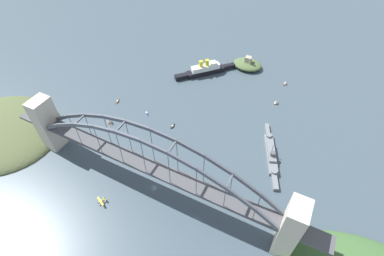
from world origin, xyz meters
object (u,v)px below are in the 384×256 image
Objects in this scene: small_boat_3 at (276,102)px; small_boat_4 at (109,120)px; fort_island_mid_harbor at (247,64)px; small_boat_5 at (286,82)px; seaplane_taxiing_near_bridge at (101,201)px; small_boat_1 at (118,101)px; harbor_arch_bridge at (151,167)px; naval_cruiser at (271,154)px; ocean_liner at (205,70)px; channel_marker_buoy at (186,180)px; small_boat_2 at (146,113)px; small_boat_0 at (173,126)px.

small_boat_3 is 0.73× the size of small_boat_4.
fort_island_mid_harbor reaches higher than small_boat_5.
seaplane_taxiing_near_bridge is 1.17× the size of small_boat_1.
harbor_arch_bridge is 128.58m from naval_cruiser.
small_boat_5 is (0.64, 44.99, -0.20)m from small_boat_3.
seaplane_taxiing_near_bridge is at bearing -99.93° from fort_island_mid_harbor.
ocean_liner is 180.15m from channel_marker_buoy.
small_boat_2 reaches higher than small_boat_1.
seaplane_taxiing_near_bridge is 142.23m from small_boat_1.
small_boat_0 is 133.10m from small_boat_3.
naval_cruiser is 162.98m from fort_island_mid_harbor.
small_boat_1 is at bearing -154.44° from small_boat_3.
small_boat_4 is (-68.74, -27.54, 3.86)m from small_boat_0.
harbor_arch_bridge is 33.79× the size of small_boat_1.
harbor_arch_bridge reaches higher than small_boat_0.
seaplane_taxiing_near_bridge is at bearing -58.83° from small_boat_1.
small_boat_4 is 233.41m from small_boat_5.
seaplane_taxiing_near_bridge reaches higher than small_boat_0.
small_boat_4 reaches higher than channel_marker_buoy.
ocean_liner reaches higher than small_boat_2.
harbor_arch_bridge is 111.93× the size of channel_marker_buoy.
harbor_arch_bridge is 110.47m from small_boat_4.
fort_island_mid_harbor is 208.94m from small_boat_4.
small_boat_1 is 3.31× the size of channel_marker_buoy.
harbor_arch_bridge is 58.17m from seaplane_taxiing_near_bridge.
harbor_arch_bridge is at bearing -93.05° from fort_island_mid_harbor.
small_boat_5 is at bearing 71.73° from harbor_arch_bridge.
small_boat_2 is at bearing -105.03° from ocean_liner.
small_boat_3 is (71.03, 172.06, -29.88)m from harbor_arch_bridge.
channel_marker_buoy reaches higher than small_boat_0.
channel_marker_buoy is (57.92, 55.73, -1.18)m from seaplane_taxiing_near_bridge.
small_boat_2 is (-63.60, 84.48, -32.47)m from harbor_arch_bridge.
small_boat_5 is 202.40m from channel_marker_buoy.
harbor_arch_bridge is 195.82m from ocean_liner.
harbor_arch_bridge reaches higher than ocean_liner.
small_boat_4 is at bearing -158.17° from small_boat_0.
channel_marker_buoy is (11.13, -211.67, -4.09)m from fort_island_mid_harbor.
naval_cruiser is 152.26m from small_boat_2.
harbor_arch_bridge is 29.00× the size of seaplane_taxiing_near_bridge.
naval_cruiser is 113.45m from small_boat_0.
seaplane_taxiing_near_bridge is 1.28× the size of small_boat_0.
small_boat_1 is 44.47m from small_boat_2.
channel_marker_buoy is (116.74, -31.39, -3.49)m from small_boat_4.
small_boat_5 is (96.17, 137.64, 2.40)m from small_boat_0.
small_boat_2 is 0.86× the size of small_boat_4.
fort_island_mid_harbor is at bearing 134.31° from small_boat_3.
ocean_liner reaches higher than seaplane_taxiing_near_bridge.
small_boat_3 is (95.53, 92.65, 2.61)m from small_boat_0.
small_boat_0 is 39.43m from small_boat_2.
harbor_arch_bridge is 30.84× the size of small_boat_4.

